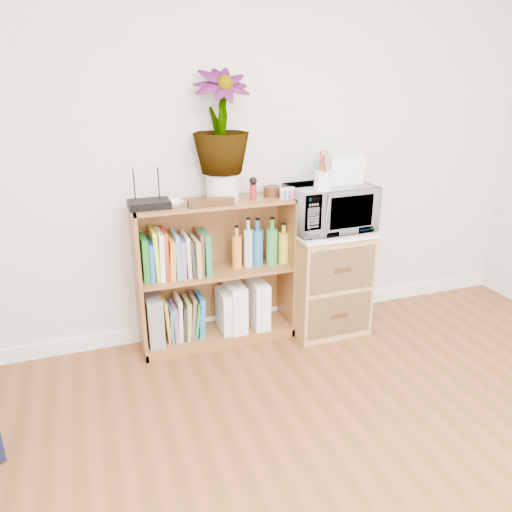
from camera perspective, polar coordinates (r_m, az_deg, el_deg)
name	(u,v)px	position (r m, az deg, el deg)	size (l,w,h in m)	color
skirting_board	(260,315)	(3.61, 0.41, -6.76)	(4.00, 0.02, 0.10)	white
bookshelf	(216,273)	(3.21, -4.60, -2.00)	(1.00, 0.30, 0.95)	brown
wicker_unit	(325,280)	(3.45, 7.92, -2.78)	(0.50, 0.45, 0.70)	#9E7542
microwave	(330,207)	(3.27, 8.43, 5.51)	(0.53, 0.36, 0.29)	white
pen_cup	(323,180)	(3.09, 7.62, 8.56)	(0.10, 0.10, 0.11)	white
small_appliance	(341,168)	(3.32, 9.67, 9.90)	(0.24, 0.20, 0.19)	silver
router	(149,204)	(2.97, -12.12, 5.82)	(0.24, 0.16, 0.04)	black
white_bowl	(172,204)	(2.98, -9.53, 5.94)	(0.13, 0.13, 0.03)	white
plant_pot	(222,187)	(3.08, -3.85, 7.92)	(0.19, 0.19, 0.17)	silver
potted_plant	(221,122)	(3.02, -4.03, 15.02)	(0.34, 0.34, 0.60)	#2B6C2C
trinket_box	(211,202)	(2.95, -5.17, 6.13)	(0.27, 0.07, 0.04)	#36210E
kokeshi_doll	(253,192)	(3.08, -0.33, 7.30)	(0.04, 0.04, 0.09)	#A91418
wooden_bowl	(272,191)	(3.18, 1.82, 7.41)	(0.11, 0.11, 0.06)	#351D0E
paint_jars	(287,194)	(3.12, 3.56, 7.04)	(0.11, 0.04, 0.06)	pink
file_box	(154,318)	(3.25, -11.61, -6.92)	(0.10, 0.25, 0.32)	slate
magazine_holder_left	(226,310)	(3.33, -3.48, -6.20)	(0.09, 0.22, 0.28)	white
magazine_holder_mid	(235,306)	(3.33, -2.41, -5.68)	(0.10, 0.26, 0.32)	white
magazine_holder_right	(257,302)	(3.38, 0.17, -5.32)	(0.10, 0.25, 0.32)	white
cookbooks	(175,255)	(3.11, -9.29, 0.09)	(0.41, 0.20, 0.31)	#1D6F20
liquor_bottles	(267,242)	(3.25, 1.27, 1.57)	(0.47, 0.07, 0.32)	orange
lower_books	(184,317)	(3.28, -8.27, -6.95)	(0.26, 0.19, 0.28)	orange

